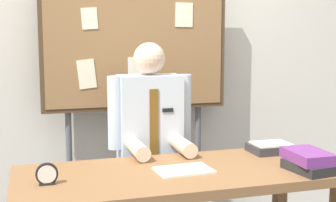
{
  "coord_description": "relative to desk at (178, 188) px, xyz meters",
  "views": [
    {
      "loc": [
        -0.74,
        -2.3,
        1.46
      ],
      "look_at": [
        0.0,
        0.18,
        1.11
      ],
      "focal_mm": 50.03,
      "sensor_mm": 36.0,
      "label": 1
    }
  ],
  "objects": [
    {
      "name": "desk",
      "position": [
        0.0,
        0.0,
        0.0
      ],
      "size": [
        1.71,
        0.71,
        0.76
      ],
      "color": "brown",
      "rests_on": "ground_plane"
    },
    {
      "name": "open_notebook",
      "position": [
        0.03,
        -0.02,
        0.1
      ],
      "size": [
        0.3,
        0.22,
        0.01
      ],
      "primitive_type": "cube",
      "rotation": [
        0.0,
        0.0,
        0.07
      ],
      "color": "silver",
      "rests_on": "desk"
    },
    {
      "name": "back_wall",
      "position": [
        0.0,
        1.17,
        0.69
      ],
      "size": [
        6.4,
        0.08,
        2.7
      ],
      "primitive_type": "cube",
      "color": "silver",
      "rests_on": "ground_plane"
    },
    {
      "name": "paper_tray",
      "position": [
        0.67,
        0.22,
        0.12
      ],
      "size": [
        0.26,
        0.2,
        0.06
      ],
      "color": "#333338",
      "rests_on": "desk"
    },
    {
      "name": "person",
      "position": [
        0.0,
        0.59,
        0.0
      ],
      "size": [
        0.55,
        0.56,
        1.43
      ],
      "color": "#2D2D33",
      "rests_on": "ground_plane"
    },
    {
      "name": "book_stack",
      "position": [
        0.66,
        -0.21,
        0.15
      ],
      "size": [
        0.2,
        0.29,
        0.11
      ],
      "color": "#262626",
      "rests_on": "desk"
    },
    {
      "name": "desk_clock",
      "position": [
        -0.67,
        -0.05,
        0.14
      ],
      "size": [
        0.11,
        0.04,
        0.11
      ],
      "color": "black",
      "rests_on": "desk"
    },
    {
      "name": "bulletin_board",
      "position": [
        -0.0,
        0.97,
        0.73
      ],
      "size": [
        1.34,
        0.09,
        1.9
      ],
      "color": "#4C3823",
      "rests_on": "ground_plane"
    }
  ]
}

